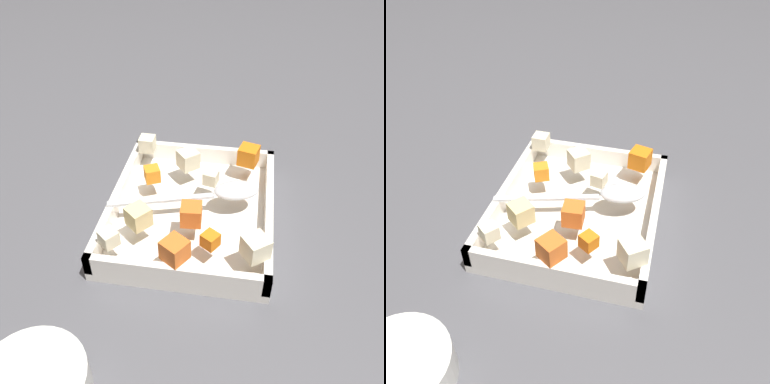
# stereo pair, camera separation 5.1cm
# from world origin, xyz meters

# --- Properties ---
(ground_plane) EXTENTS (4.00, 4.00, 0.00)m
(ground_plane) POSITION_xyz_m (0.00, 0.00, 0.00)
(ground_plane) COLOR #4C4C51
(baking_dish) EXTENTS (0.31, 0.27, 0.05)m
(baking_dish) POSITION_xyz_m (0.01, 0.01, 0.01)
(baking_dish) COLOR white
(baking_dish) RESTS_ON ground_plane
(carrot_chunk_back_center) EXTENTS (0.03, 0.03, 0.03)m
(carrot_chunk_back_center) POSITION_xyz_m (0.04, 0.09, 0.06)
(carrot_chunk_back_center) COLOR orange
(carrot_chunk_back_center) RESTS_ON baking_dish
(carrot_chunk_far_right) EXTENTS (0.03, 0.03, 0.03)m
(carrot_chunk_far_right) POSITION_xyz_m (-0.05, 0.01, 0.06)
(carrot_chunk_far_right) COLOR orange
(carrot_chunk_far_right) RESTS_ON baking_dish
(carrot_chunk_far_left) EXTENTS (0.04, 0.04, 0.03)m
(carrot_chunk_far_left) POSITION_xyz_m (-0.13, 0.02, 0.06)
(carrot_chunk_far_left) COLOR orange
(carrot_chunk_far_left) RESTS_ON baking_dish
(carrot_chunk_corner_sw) EXTENTS (0.04, 0.04, 0.03)m
(carrot_chunk_corner_sw) POSITION_xyz_m (0.12, -0.07, 0.06)
(carrot_chunk_corner_sw) COLOR orange
(carrot_chunk_corner_sw) RESTS_ON baking_dish
(carrot_chunk_mid_left) EXTENTS (0.03, 0.03, 0.02)m
(carrot_chunk_mid_left) POSITION_xyz_m (-0.10, -0.03, 0.06)
(carrot_chunk_mid_left) COLOR orange
(carrot_chunk_mid_left) RESTS_ON baking_dish
(potato_chunk_corner_se) EXTENTS (0.05, 0.05, 0.03)m
(potato_chunk_corner_se) POSITION_xyz_m (0.09, 0.03, 0.06)
(potato_chunk_corner_se) COLOR beige
(potato_chunk_corner_se) RESTS_ON baking_dish
(potato_chunk_corner_nw) EXTENTS (0.04, 0.04, 0.03)m
(potato_chunk_corner_nw) POSITION_xyz_m (-0.07, 0.08, 0.06)
(potato_chunk_corner_nw) COLOR #E0CC89
(potato_chunk_corner_nw) RESTS_ON baking_dish
(potato_chunk_near_left) EXTENTS (0.05, 0.05, 0.03)m
(potato_chunk_near_left) POSITION_xyz_m (-0.10, -0.09, 0.06)
(potato_chunk_near_left) COLOR beige
(potato_chunk_near_left) RESTS_ON baking_dish
(potato_chunk_center) EXTENTS (0.03, 0.03, 0.03)m
(potato_chunk_center) POSITION_xyz_m (0.13, 0.12, 0.06)
(potato_chunk_center) COLOR beige
(potato_chunk_center) RESTS_ON baking_dish
(potato_chunk_heap_top) EXTENTS (0.03, 0.03, 0.02)m
(potato_chunk_heap_top) POSITION_xyz_m (0.05, -0.01, 0.06)
(potato_chunk_heap_top) COLOR beige
(potato_chunk_heap_top) RESTS_ON baking_dish
(potato_chunk_near_right) EXTENTS (0.03, 0.03, 0.02)m
(potato_chunk_near_right) POSITION_xyz_m (-0.11, 0.12, 0.06)
(potato_chunk_near_right) COLOR beige
(potato_chunk_near_right) RESTS_ON baking_dish
(serving_spoon) EXTENTS (0.10, 0.25, 0.02)m
(serving_spoon) POSITION_xyz_m (0.02, -0.04, 0.06)
(serving_spoon) COLOR silver
(serving_spoon) RESTS_ON baking_dish
(small_prep_bowl) EXTENTS (0.13, 0.13, 0.05)m
(small_prep_bowl) POSITION_xyz_m (-0.32, 0.14, 0.02)
(small_prep_bowl) COLOR silver
(small_prep_bowl) RESTS_ON ground_plane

